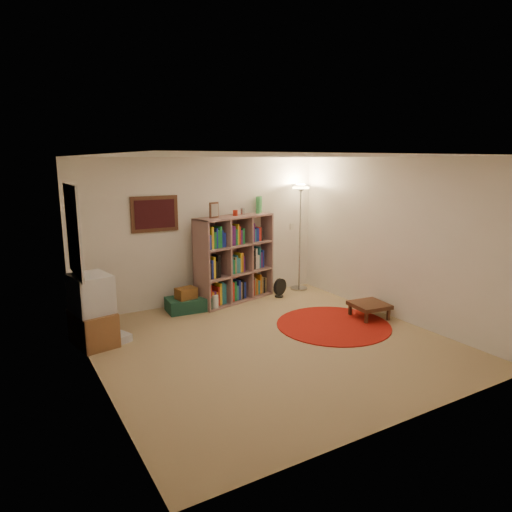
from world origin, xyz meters
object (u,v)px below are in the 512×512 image
Objects in this scene: tv_stand at (92,311)px; suitcase at (188,304)px; floor_fan at (280,288)px; bookshelf at (234,260)px; floor_lamp at (301,203)px; side_table at (369,306)px.

tv_stand reaches higher than suitcase.
floor_fan reaches higher than suitcase.
floor_fan is 0.36× the size of tv_stand.
floor_lamp is at bearing -13.89° from bookshelf.
bookshelf is 2.69m from tv_stand.
suitcase is at bearing 157.38° from floor_fan.
floor_lamp is 2.41m from side_table.
side_table is at bearing -32.61° from suitcase.
side_table is (2.34, -1.78, 0.09)m from suitcase.
bookshelf is 5.24× the size of floor_fan.
side_table is at bearing -25.74° from tv_stand.
tv_stand is 1.66× the size of side_table.
bookshelf is 2.50× the size of suitcase.
tv_stand is (-3.98, -0.83, -1.21)m from floor_lamp.
tv_stand is 1.81m from suitcase.
floor_fan is at bearing -30.65° from bookshelf.
floor_fan is at bearing -157.28° from floor_lamp.
side_table is at bearing -67.64° from bookshelf.
bookshelf is at bearing 145.66° from floor_fan.
bookshelf is at bearing 7.07° from tv_stand.
floor_fan is 3.43m from tv_stand.
bookshelf reaches higher than floor_fan.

